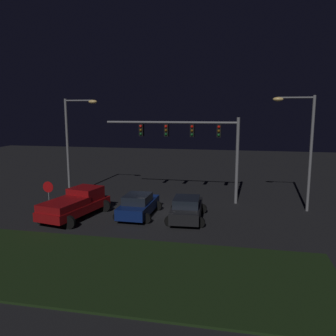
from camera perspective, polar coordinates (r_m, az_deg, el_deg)
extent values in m
plane|color=black|center=(24.23, -2.79, -7.26)|extent=(80.00, 80.00, 0.00)
cube|color=black|center=(16.27, -10.86, -15.85)|extent=(20.36, 6.86, 0.10)
cube|color=maroon|center=(23.54, -15.16, -6.37)|extent=(3.02, 5.69, 0.55)
cube|color=maroon|center=(24.28, -13.51, -4.12)|extent=(2.18, 2.22, 0.85)
cube|color=black|center=(24.25, -13.52, -3.82)|extent=(2.02, 1.84, 0.51)
cube|color=maroon|center=(22.61, -16.90, -5.80)|extent=(2.48, 3.34, 0.45)
cylinder|color=black|center=(25.71, -14.29, -5.64)|extent=(0.80, 0.22, 0.80)
cylinder|color=black|center=(24.55, -10.42, -6.21)|extent=(0.80, 0.22, 0.80)
cylinder|color=black|center=(22.86, -20.21, -7.82)|extent=(0.80, 0.22, 0.80)
cylinder|color=black|center=(21.55, -16.14, -8.65)|extent=(0.80, 0.22, 0.80)
cube|color=black|center=(22.45, 3.15, -7.00)|extent=(2.04, 4.49, 0.70)
cube|color=black|center=(22.04, 3.10, -5.62)|extent=(1.71, 2.08, 0.55)
cylinder|color=black|center=(24.05, 1.27, -6.58)|extent=(0.64, 0.22, 0.64)
cylinder|color=black|center=(23.90, 5.68, -6.73)|extent=(0.64, 0.22, 0.64)
cylinder|color=black|center=(21.21, 0.26, -8.79)|extent=(0.64, 0.22, 0.64)
cylinder|color=black|center=(21.05, 5.28, -8.98)|extent=(0.64, 0.22, 0.64)
cube|color=navy|center=(23.26, -4.89, -6.43)|extent=(1.84, 4.42, 0.70)
cube|color=black|center=(22.87, -5.09, -5.09)|extent=(1.62, 2.02, 0.55)
cylinder|color=black|center=(24.98, -5.91, -6.02)|extent=(0.64, 0.22, 0.64)
cylinder|color=black|center=(24.49, -1.78, -6.29)|extent=(0.64, 0.22, 0.64)
cylinder|color=black|center=(22.27, -8.29, -8.00)|extent=(0.64, 0.22, 0.64)
cylinder|color=black|center=(21.72, -3.69, -8.37)|extent=(0.64, 0.22, 0.64)
cylinder|color=slate|center=(26.23, 11.39, 1.13)|extent=(0.24, 0.24, 6.50)
cylinder|color=slate|center=(26.48, 0.40, 7.58)|extent=(10.20, 0.18, 0.18)
cube|color=black|center=(26.05, 8.46, 6.13)|extent=(0.32, 0.44, 0.95)
sphere|color=red|center=(25.80, 8.44, 6.77)|extent=(0.22, 0.22, 0.22)
sphere|color=#59380A|center=(25.82, 8.43, 6.10)|extent=(0.22, 0.22, 0.22)
sphere|color=#0C4719|center=(25.84, 8.41, 5.44)|extent=(0.22, 0.22, 0.22)
cube|color=black|center=(26.23, 4.06, 6.23)|extent=(0.32, 0.44, 0.95)
sphere|color=red|center=(25.99, 4.01, 6.86)|extent=(0.22, 0.22, 0.22)
sphere|color=#59380A|center=(26.00, 4.00, 6.20)|extent=(0.22, 0.22, 0.22)
sphere|color=#0C4719|center=(26.02, 3.99, 5.54)|extent=(0.22, 0.22, 0.22)
cube|color=black|center=(26.56, -0.24, 6.29)|extent=(0.32, 0.44, 0.95)
sphere|color=red|center=(26.32, -0.35, 6.92)|extent=(0.22, 0.22, 0.22)
sphere|color=#59380A|center=(26.34, -0.34, 6.27)|extent=(0.22, 0.22, 0.22)
sphere|color=#0C4719|center=(26.36, -0.34, 5.61)|extent=(0.22, 0.22, 0.22)
cube|color=black|center=(27.04, -4.42, 6.32)|extent=(0.32, 0.44, 0.95)
sphere|color=red|center=(26.80, -4.56, 6.93)|extent=(0.22, 0.22, 0.22)
sphere|color=#59380A|center=(26.82, -4.56, 6.29)|extent=(0.22, 0.22, 0.22)
sphere|color=#0C4719|center=(26.84, -4.55, 5.65)|extent=(0.22, 0.22, 0.22)
cylinder|color=slate|center=(29.23, -16.34, 3.18)|extent=(0.20, 0.20, 7.93)
cylinder|color=slate|center=(28.56, -14.58, 10.79)|extent=(2.34, 0.12, 0.12)
ellipsoid|color=#F9CC72|center=(28.06, -12.39, 10.69)|extent=(0.70, 0.44, 0.30)
cylinder|color=slate|center=(25.51, 22.61, 2.06)|extent=(0.20, 0.20, 8.00)
cylinder|color=slate|center=(25.16, 20.51, 10.90)|extent=(2.33, 0.12, 0.12)
ellipsoid|color=#F9CC72|center=(25.00, 17.81, 10.82)|extent=(0.70, 0.44, 0.30)
cylinder|color=slate|center=(24.97, -19.16, -4.66)|extent=(0.07, 0.07, 2.20)
cylinder|color=#B20C0F|center=(24.78, -19.29, -2.99)|extent=(0.76, 0.03, 0.76)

